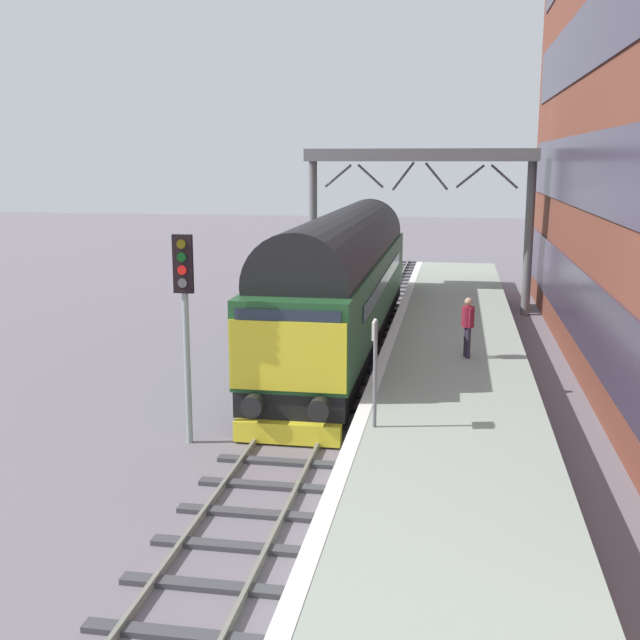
{
  "coord_description": "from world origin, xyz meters",
  "views": [
    {
      "loc": [
        3.56,
        -19.67,
        6.27
      ],
      "look_at": [
        0.2,
        -0.06,
        2.23
      ],
      "focal_mm": 44.34,
      "sensor_mm": 36.0,
      "label": 1
    }
  ],
  "objects_px": {
    "diesel_locomotive": "(343,279)",
    "platform_number_sign": "(375,358)",
    "waiting_passenger": "(468,322)",
    "signal_post_mid": "(185,309)"
  },
  "relations": [
    {
      "from": "signal_post_mid",
      "to": "platform_number_sign",
      "type": "bearing_deg",
      "value": -14.1
    },
    {
      "from": "platform_number_sign",
      "to": "waiting_passenger",
      "type": "distance_m",
      "value": 6.42
    },
    {
      "from": "signal_post_mid",
      "to": "waiting_passenger",
      "type": "height_order",
      "value": "signal_post_mid"
    },
    {
      "from": "diesel_locomotive",
      "to": "waiting_passenger",
      "type": "relative_size",
      "value": 10.83
    },
    {
      "from": "signal_post_mid",
      "to": "platform_number_sign",
      "type": "height_order",
      "value": "signal_post_mid"
    },
    {
      "from": "platform_number_sign",
      "to": "waiting_passenger",
      "type": "bearing_deg",
      "value": 72.7
    },
    {
      "from": "waiting_passenger",
      "to": "platform_number_sign",
      "type": "bearing_deg",
      "value": 147.34
    },
    {
      "from": "signal_post_mid",
      "to": "platform_number_sign",
      "type": "xyz_separation_m",
      "value": [
        4.28,
        -1.07,
        -0.63
      ]
    },
    {
      "from": "diesel_locomotive",
      "to": "waiting_passenger",
      "type": "height_order",
      "value": "diesel_locomotive"
    },
    {
      "from": "diesel_locomotive",
      "to": "platform_number_sign",
      "type": "height_order",
      "value": "diesel_locomotive"
    }
  ]
}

